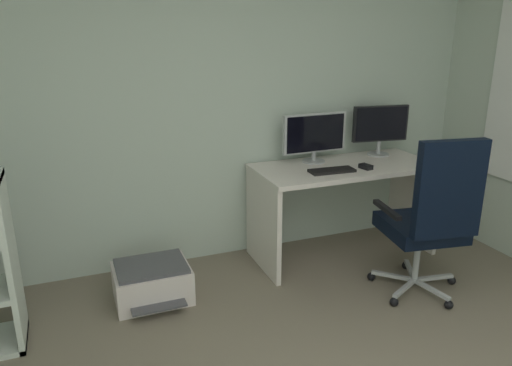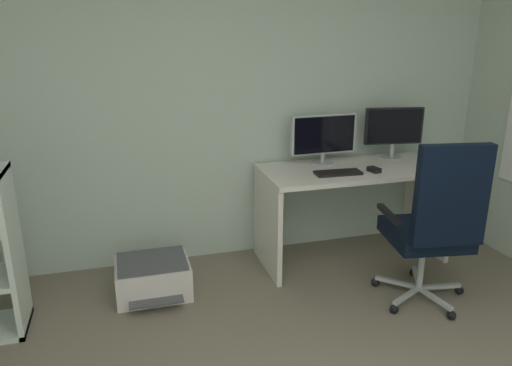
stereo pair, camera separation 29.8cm
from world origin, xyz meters
name	(u,v)px [view 1 (the left image)]	position (x,y,z in m)	size (l,w,h in m)	color
wall_back	(197,86)	(0.00, 2.75, 1.36)	(4.60, 0.10, 2.73)	beige
desk	(344,190)	(1.06, 2.35, 0.55)	(1.42, 0.64, 0.75)	white
monitor_main	(315,135)	(0.87, 2.52, 0.97)	(0.54, 0.18, 0.39)	#B2B5B7
monitor_secondary	(380,126)	(1.48, 2.52, 1.00)	(0.48, 0.18, 0.41)	#B2B5B7
keyboard	(332,171)	(0.86, 2.22, 0.76)	(0.34, 0.13, 0.02)	black
computer_mouse	(366,167)	(1.14, 2.20, 0.77)	(0.06, 0.10, 0.03)	black
office_chair	(431,216)	(1.22, 1.55, 0.60)	(0.63, 0.63, 1.14)	#B7BABC
printer	(152,282)	(-0.51, 2.20, 0.13)	(0.50, 0.48, 0.26)	silver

